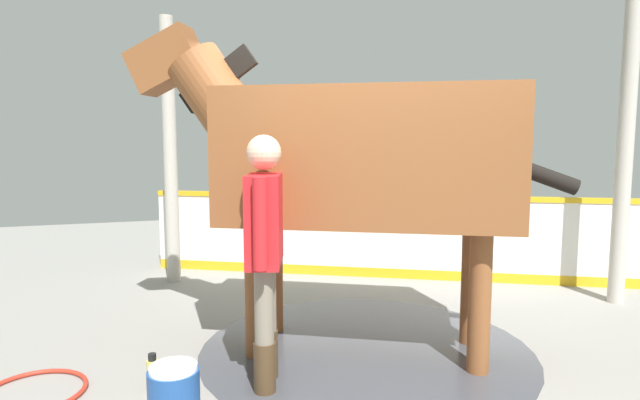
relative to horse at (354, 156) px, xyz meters
The scene contains 10 objects.
ground_plane 1.60m from the horse, 33.87° to the left, with size 16.00×16.00×0.02m, color gray.
wet_patch 1.56m from the horse, 62.22° to the left, with size 2.68×2.68×0.00m, color #42444C.
barrier_wall 2.54m from the horse, 149.56° to the left, with size 2.81×5.24×1.04m.
roof_post_near 2.91m from the horse, 153.35° to the right, with size 0.16×0.16×3.12m, color #B7B2A8.
roof_post_far 3.09m from the horse, 95.50° to the left, with size 0.16×0.16×3.12m, color #B7B2A8.
horse is the anchor object (origin of this frame).
handler 1.06m from the horse, 63.09° to the right, with size 0.66×0.36×1.72m.
wash_bucket 2.12m from the horse, 63.36° to the right, with size 0.31×0.31×0.35m.
bottle_shampoo 2.14m from the horse, 79.93° to the right, with size 0.08×0.08×0.26m.
hose_coil 2.78m from the horse, 87.93° to the right, with size 0.67×0.67×0.03m, color #B72D1E.
Camera 1 is at (3.57, -1.65, 1.67)m, focal length 29.15 mm.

